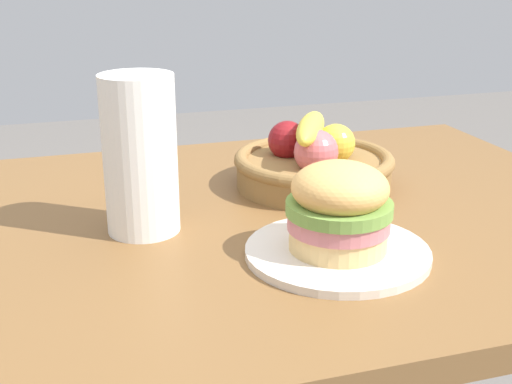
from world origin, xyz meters
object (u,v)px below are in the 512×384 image
Objects in this scene: plate at (337,252)px; fruit_basket at (313,163)px; sandwich at (339,207)px; paper_towel_roll at (140,155)px.

plate is 0.90× the size of fruit_basket.
paper_towel_roll reaches higher than sandwich.
plate is 1.76× the size of sandwich.
paper_towel_roll reaches higher than plate.
sandwich is at bearing -153.43° from plate.
fruit_basket reaches higher than plate.
sandwich is 0.30m from fruit_basket.
plate is 1.08× the size of paper_towel_roll.
sandwich and fruit_basket have the same top height.
sandwich is 0.30m from paper_towel_roll.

